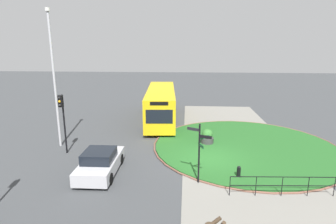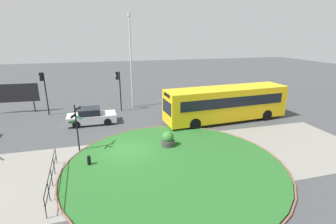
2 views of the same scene
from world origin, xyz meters
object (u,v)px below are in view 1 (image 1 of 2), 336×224
Objects in this scene: signpost_directional at (200,148)px; bollard_foreground at (239,172)px; lamppost_tall at (54,76)px; bus_yellow at (161,104)px; planter_near_signpost at (207,137)px; car_near_lane at (100,163)px; traffic_light_far at (62,111)px.

bollard_foreground is at bearing -72.59° from signpost_directional.
bollard_foreground is at bearing -109.31° from lamppost_tall.
signpost_directional is at bearing 10.31° from bus_yellow.
bollard_foreground is at bearing -165.66° from planter_near_signpost.
planter_near_signpost is at bearing 14.34° from bollard_foreground.
car_near_lane is (0.72, 5.56, -1.30)m from signpost_directional.
car_near_lane reaches higher than bollard_foreground.
bus_yellow is 2.73× the size of car_near_lane.
bollard_foreground is 13.67m from lamppost_tall.
planter_near_signpost is (5.99, -0.87, -1.43)m from signpost_directional.
planter_near_signpost is (5.29, 1.35, 0.16)m from bollard_foreground.
lamppost_tall is at bearing 95.56° from planter_near_signpost.
bus_yellow reaches higher than planter_near_signpost.
lamppost_tall is at bearing 63.47° from signpost_directional.
lamppost_tall reaches higher than bus_yellow.
signpost_directional is 0.34× the size of lamppost_tall.
car_near_lane is 1.04× the size of traffic_light_far.
bollard_foreground is 0.17× the size of traffic_light_far.
lamppost_tall reaches higher than planter_near_signpost.
car_near_lane is 3.66× the size of planter_near_signpost.
traffic_light_far reaches higher than bus_yellow.
traffic_light_far reaches higher than car_near_lane.
car_near_lane is at bearing 129.35° from planter_near_signpost.
lamppost_tall is at bearing -141.76° from traffic_light_far.
signpost_directional is at bearing 107.41° from bollard_foreground.
car_near_lane is at bearing -134.25° from lamppost_tall.
planter_near_signpost is at bearing -84.44° from lamppost_tall.
signpost_directional is 9.54m from traffic_light_far.
traffic_light_far is 3.52× the size of planter_near_signpost.
car_near_lane is 0.44× the size of lamppost_tall.
car_near_lane reaches higher than planter_near_signpost.
traffic_light_far is at bearing 49.32° from car_near_lane.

